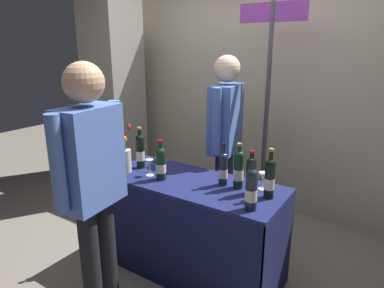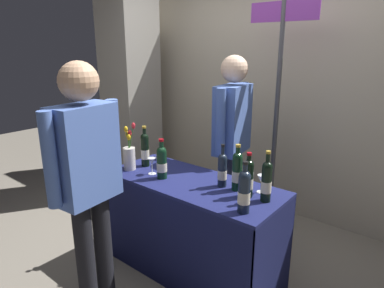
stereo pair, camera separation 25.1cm
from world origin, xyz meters
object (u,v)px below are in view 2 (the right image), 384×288
at_px(vendor_presenter, 232,132).
at_px(flower_vase, 129,155).
at_px(wine_glass_mid, 262,180).
at_px(tasting_table, 192,212).
at_px(featured_wine_bottle, 244,191).
at_px(booth_signpost, 278,93).
at_px(display_bottle_0, 266,181).
at_px(concrete_pillar, 129,62).
at_px(wine_glass_near_vendor, 152,162).
at_px(taster_foreground_right, 87,173).

bearing_deg(vendor_presenter, flower_vase, -43.02).
bearing_deg(wine_glass_mid, tasting_table, -163.22).
bearing_deg(flower_vase, featured_wine_bottle, -3.09).
height_order(tasting_table, flower_vase, flower_vase).
relative_size(tasting_table, flower_vase, 3.57).
relative_size(tasting_table, booth_signpost, 0.65).
bearing_deg(display_bottle_0, flower_vase, -171.78).
xyz_separation_m(concrete_pillar, tasting_table, (1.75, -0.93, -1.08)).
relative_size(wine_glass_near_vendor, taster_foreground_right, 0.08).
height_order(concrete_pillar, tasting_table, concrete_pillar).
bearing_deg(flower_vase, wine_glass_mid, 14.45).
height_order(wine_glass_near_vendor, vendor_presenter, vendor_presenter).
distance_m(featured_wine_bottle, vendor_presenter, 1.06).
xyz_separation_m(concrete_pillar, wine_glass_mid, (2.26, -0.78, -0.72)).
bearing_deg(vendor_presenter, booth_signpost, 138.29).
distance_m(concrete_pillar, tasting_table, 2.26).
relative_size(featured_wine_bottle, wine_glass_near_vendor, 2.47).
xyz_separation_m(featured_wine_bottle, wine_glass_near_vendor, (-0.92, 0.10, -0.04)).
height_order(wine_glass_near_vendor, taster_foreground_right, taster_foreground_right).
xyz_separation_m(flower_vase, booth_signpost, (0.75, 1.17, 0.46)).
xyz_separation_m(flower_vase, vendor_presenter, (0.51, 0.78, 0.12)).
bearing_deg(wine_glass_mid, booth_signpost, 110.57).
xyz_separation_m(concrete_pillar, flower_vase, (1.18, -1.06, -0.69)).
relative_size(concrete_pillar, booth_signpost, 1.46).
bearing_deg(wine_glass_mid, wine_glass_near_vendor, -164.62).
distance_m(tasting_table, flower_vase, 0.71).
bearing_deg(booth_signpost, taster_foreground_right, -102.86).
distance_m(display_bottle_0, vendor_presenter, 0.91).
bearing_deg(booth_signpost, tasting_table, -99.70).
bearing_deg(taster_foreground_right, booth_signpost, -18.26).
bearing_deg(flower_vase, concrete_pillar, 138.04).
bearing_deg(display_bottle_0, wine_glass_mid, 129.04).
bearing_deg(featured_wine_bottle, taster_foreground_right, -144.53).
xyz_separation_m(featured_wine_bottle, display_bottle_0, (0.03, 0.23, 0.00)).
xyz_separation_m(featured_wine_bottle, wine_glass_mid, (-0.06, 0.34, -0.05)).
bearing_deg(featured_wine_bottle, wine_glass_near_vendor, 173.54).
height_order(featured_wine_bottle, vendor_presenter, vendor_presenter).
xyz_separation_m(featured_wine_bottle, vendor_presenter, (-0.63, 0.84, 0.11)).
height_order(wine_glass_mid, booth_signpost, booth_signpost).
height_order(tasting_table, display_bottle_0, display_bottle_0).
distance_m(display_bottle_0, booth_signpost, 1.17).
relative_size(taster_foreground_right, booth_signpost, 0.78).
height_order(display_bottle_0, vendor_presenter, vendor_presenter).
bearing_deg(tasting_table, wine_glass_mid, 16.78).
bearing_deg(display_bottle_0, tasting_table, -175.81).
bearing_deg(concrete_pillar, display_bottle_0, -20.71).
distance_m(featured_wine_bottle, wine_glass_near_vendor, 0.93).
xyz_separation_m(featured_wine_bottle, booth_signpost, (-0.39, 1.23, 0.45)).
height_order(concrete_pillar, flower_vase, concrete_pillar).
distance_m(concrete_pillar, booth_signpost, 1.95).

